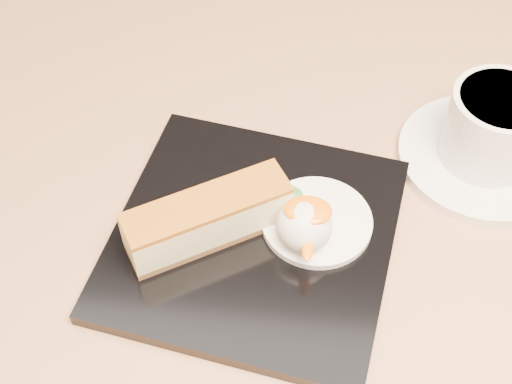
# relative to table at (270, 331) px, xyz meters

# --- Properties ---
(table) EXTENTS (0.80, 0.80, 0.72)m
(table) POSITION_rel_table_xyz_m (0.00, 0.00, 0.00)
(table) COLOR black
(table) RESTS_ON ground
(dessert_plate) EXTENTS (0.25, 0.25, 0.01)m
(dessert_plate) POSITION_rel_table_xyz_m (-0.02, -0.00, 0.16)
(dessert_plate) COLOR black
(dessert_plate) RESTS_ON table
(cheesecake) EXTENTS (0.13, 0.10, 0.04)m
(cheesecake) POSITION_rel_table_xyz_m (-0.05, -0.01, 0.19)
(cheesecake) COLOR brown
(cheesecake) RESTS_ON dessert_plate
(cream_smear) EXTENTS (0.09, 0.09, 0.01)m
(cream_smear) POSITION_rel_table_xyz_m (0.03, 0.01, 0.17)
(cream_smear) COLOR white
(cream_smear) RESTS_ON dessert_plate
(ice_cream_scoop) EXTENTS (0.04, 0.04, 0.04)m
(ice_cream_scoop) POSITION_rel_table_xyz_m (0.02, -0.01, 0.19)
(ice_cream_scoop) COLOR white
(ice_cream_scoop) RESTS_ON cream_smear
(mango_sauce) EXTENTS (0.04, 0.03, 0.01)m
(mango_sauce) POSITION_rel_table_xyz_m (0.03, -0.01, 0.21)
(mango_sauce) COLOR orange
(mango_sauce) RESTS_ON ice_cream_scoop
(mint_sprig) EXTENTS (0.03, 0.02, 0.00)m
(mint_sprig) POSITION_rel_table_xyz_m (0.01, 0.04, 0.17)
(mint_sprig) COLOR #297F2C
(mint_sprig) RESTS_ON cream_smear
(saucer) EXTENTS (0.15, 0.15, 0.01)m
(saucer) POSITION_rel_table_xyz_m (0.18, 0.11, 0.16)
(saucer) COLOR white
(saucer) RESTS_ON table
(coffee_cup) EXTENTS (0.11, 0.08, 0.07)m
(coffee_cup) POSITION_rel_table_xyz_m (0.18, 0.11, 0.20)
(coffee_cup) COLOR white
(coffee_cup) RESTS_ON saucer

